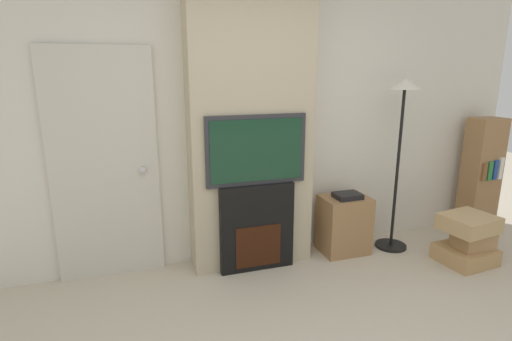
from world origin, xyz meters
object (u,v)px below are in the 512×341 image
object	(u,v)px
floor_lamp	(401,125)
bookshelf	(481,176)
fireplace	(256,227)
box_stack	(468,240)
media_stand	(344,224)
television	(256,150)

from	to	relation	value
floor_lamp	bookshelf	size ratio (longest dim) A/B	1.33
fireplace	floor_lamp	world-z (taller)	floor_lamp
floor_lamp	box_stack	size ratio (longest dim) A/B	3.34
media_stand	bookshelf	xyz separation A→B (m)	(1.72, 0.03, 0.35)
box_stack	television	bearing A→B (deg)	164.93
fireplace	floor_lamp	xyz separation A→B (m)	(1.47, -0.01, 0.87)
floor_lamp	media_stand	distance (m)	1.11
floor_lamp	fireplace	bearing A→B (deg)	179.64
television	bookshelf	world-z (taller)	television
box_stack	bookshelf	distance (m)	1.03
fireplace	box_stack	xyz separation A→B (m)	(1.94, -0.52, -0.17)
floor_lamp	bookshelf	world-z (taller)	floor_lamp
fireplace	bookshelf	size ratio (longest dim) A/B	0.63
fireplace	bookshelf	xyz separation A→B (m)	(2.66, 0.08, 0.24)
media_stand	fireplace	bearing A→B (deg)	-176.65
fireplace	bookshelf	bearing A→B (deg)	1.80
television	box_stack	world-z (taller)	television
fireplace	floor_lamp	distance (m)	1.71
fireplace	bookshelf	world-z (taller)	bookshelf
bookshelf	box_stack	bearing A→B (deg)	-139.99
television	bookshelf	distance (m)	2.70
fireplace	bookshelf	distance (m)	2.67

